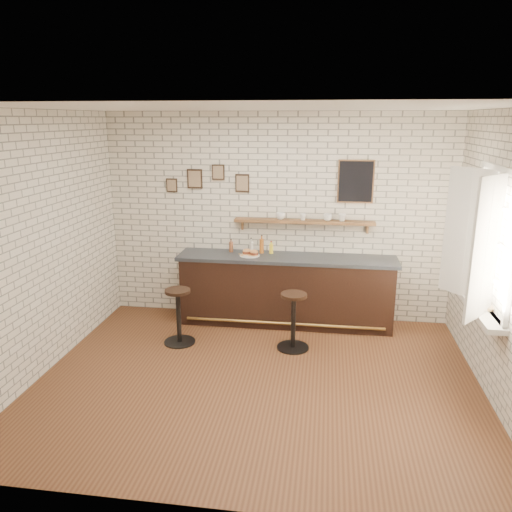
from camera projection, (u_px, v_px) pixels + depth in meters
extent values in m
plane|color=brown|center=(258.00, 379.00, 5.73)|extent=(5.00, 5.00, 0.00)
cube|color=black|center=(286.00, 292.00, 7.20)|extent=(3.00, 0.58, 0.96)
cube|color=#2D333A|center=(287.00, 258.00, 7.07)|extent=(3.10, 0.62, 0.05)
cylinder|color=olive|center=(284.00, 323.00, 6.99)|extent=(2.79, 0.04, 0.04)
cylinder|color=white|center=(250.00, 255.00, 7.09)|extent=(0.28, 0.28, 0.01)
cylinder|color=gold|center=(254.00, 255.00, 7.10)|extent=(0.05, 0.05, 0.00)
cylinder|color=gold|center=(252.00, 255.00, 7.08)|extent=(0.05, 0.05, 0.00)
cylinder|color=gold|center=(243.00, 253.00, 7.17)|extent=(0.06, 0.06, 0.00)
cylinder|color=gold|center=(252.00, 254.00, 7.13)|extent=(0.06, 0.06, 0.00)
cylinder|color=gold|center=(242.00, 255.00, 7.06)|extent=(0.06, 0.06, 0.00)
cylinder|color=gold|center=(254.00, 255.00, 7.09)|extent=(0.04, 0.04, 0.00)
cylinder|color=gold|center=(249.00, 256.00, 7.04)|extent=(0.05, 0.05, 0.00)
cylinder|color=gold|center=(241.00, 256.00, 7.03)|extent=(0.04, 0.04, 0.00)
cylinder|color=gold|center=(240.00, 254.00, 7.13)|extent=(0.05, 0.05, 0.00)
cylinder|color=gold|center=(252.00, 256.00, 7.04)|extent=(0.06, 0.06, 0.00)
cylinder|color=gold|center=(243.00, 254.00, 7.13)|extent=(0.04, 0.04, 0.00)
cylinder|color=gold|center=(251.00, 255.00, 7.06)|extent=(0.05, 0.05, 0.00)
cylinder|color=gold|center=(254.00, 255.00, 7.10)|extent=(0.05, 0.05, 0.00)
cylinder|color=brown|center=(231.00, 247.00, 7.28)|extent=(0.06, 0.06, 0.15)
cylinder|color=brown|center=(231.00, 241.00, 7.26)|extent=(0.02, 0.02, 0.03)
cylinder|color=black|center=(231.00, 239.00, 7.25)|extent=(0.02, 0.02, 0.01)
cylinder|color=beige|center=(251.00, 247.00, 7.24)|extent=(0.06, 0.06, 0.17)
cylinder|color=beige|center=(251.00, 240.00, 7.21)|extent=(0.02, 0.02, 0.04)
cylinder|color=black|center=(251.00, 238.00, 7.21)|extent=(0.02, 0.02, 0.01)
cylinder|color=#AA591B|center=(262.00, 246.00, 7.21)|extent=(0.06, 0.06, 0.21)
cylinder|color=#AA591B|center=(262.00, 237.00, 7.18)|extent=(0.02, 0.02, 0.05)
cylinder|color=black|center=(262.00, 235.00, 7.17)|extent=(0.03, 0.03, 0.01)
cylinder|color=yellow|center=(271.00, 249.00, 7.20)|extent=(0.06, 0.06, 0.14)
cylinder|color=yellow|center=(271.00, 243.00, 7.18)|extent=(0.03, 0.03, 0.03)
cylinder|color=maroon|center=(271.00, 242.00, 7.18)|extent=(0.03, 0.03, 0.01)
cylinder|color=black|center=(180.00, 342.00, 6.68)|extent=(0.42, 0.42, 0.02)
cylinder|color=black|center=(179.00, 317.00, 6.58)|extent=(0.06, 0.06, 0.69)
cylinder|color=black|center=(178.00, 291.00, 6.48)|extent=(0.34, 0.34, 0.04)
cylinder|color=black|center=(293.00, 347.00, 6.52)|extent=(0.42, 0.42, 0.02)
cylinder|color=black|center=(293.00, 322.00, 6.42)|extent=(0.06, 0.06, 0.69)
cylinder|color=black|center=(294.00, 295.00, 6.32)|extent=(0.43, 0.43, 0.04)
cube|color=brown|center=(304.00, 221.00, 7.10)|extent=(2.00, 0.18, 0.04)
cube|color=brown|center=(243.00, 224.00, 7.31)|extent=(0.03, 0.04, 0.16)
cube|color=brown|center=(368.00, 228.00, 7.06)|extent=(0.03, 0.04, 0.16)
imported|color=white|center=(280.00, 216.00, 7.12)|extent=(0.17, 0.17, 0.10)
imported|color=white|center=(303.00, 217.00, 7.08)|extent=(0.13, 0.13, 0.09)
imported|color=white|center=(327.00, 217.00, 7.03)|extent=(0.14, 0.14, 0.10)
imported|color=white|center=(342.00, 218.00, 7.00)|extent=(0.14, 0.14, 0.10)
cube|color=black|center=(195.00, 179.00, 7.24)|extent=(0.22, 0.02, 0.28)
cube|color=black|center=(218.00, 172.00, 7.16)|extent=(0.18, 0.02, 0.22)
cube|color=black|center=(242.00, 183.00, 7.16)|extent=(0.20, 0.02, 0.26)
cube|color=black|center=(172.00, 185.00, 7.31)|extent=(0.16, 0.02, 0.20)
cube|color=black|center=(356.00, 182.00, 6.92)|extent=(0.46, 0.02, 0.56)
cube|color=white|center=(478.00, 308.00, 5.45)|extent=(0.20, 1.35, 0.06)
cube|color=white|center=(503.00, 169.00, 5.04)|extent=(0.05, 1.30, 0.06)
cube|color=white|center=(485.00, 308.00, 5.44)|extent=(0.05, 1.30, 0.06)
cube|color=white|center=(478.00, 229.00, 5.81)|extent=(0.05, 0.06, 1.50)
cube|color=white|center=(488.00, 248.00, 4.97)|extent=(0.40, 0.46, 1.46)
cube|color=white|center=(471.00, 234.00, 5.55)|extent=(0.40, 0.46, 1.46)
imported|color=tan|center=(480.00, 308.00, 5.34)|extent=(0.27, 0.29, 0.02)
imported|color=tan|center=(479.00, 305.00, 5.36)|extent=(0.19, 0.23, 0.02)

